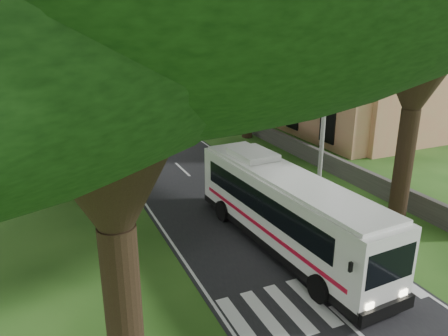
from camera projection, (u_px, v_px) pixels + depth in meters
name	position (u px, v px, depth m)	size (l,w,h in m)	color
ground	(293.00, 272.00, 17.87)	(140.00, 140.00, 0.00)	#214714
road	(143.00, 133.00, 39.48)	(8.00, 120.00, 0.04)	black
crosswalk	(322.00, 299.00, 16.15)	(8.00, 3.00, 0.01)	silver
property_wall	(238.00, 120.00, 41.88)	(0.35, 50.00, 1.20)	#383533
church	(333.00, 73.00, 41.75)	(14.00, 24.00, 11.60)	tan
pole_near	(323.00, 128.00, 23.81)	(1.60, 0.24, 8.00)	gray
pole_mid	(195.00, 82.00, 41.10)	(1.60, 0.24, 8.00)	gray
pole_far	(143.00, 63.00, 58.39)	(1.60, 0.24, 8.00)	gray
tree_l_far	(21.00, 4.00, 52.38)	(14.15, 14.15, 14.58)	black
tree_r_mida	(249.00, 5.00, 34.69)	(14.58, 14.58, 14.07)	black
tree_r_far	(144.00, 9.00, 65.92)	(15.21, 15.21, 14.44)	black
coach_bus	(285.00, 209.00, 19.31)	(3.33, 11.91, 3.47)	white
distant_car_a	(88.00, 97.00, 53.66)	(1.42, 3.52, 1.20)	#9C9CA0
distant_car_b	(86.00, 90.00, 58.85)	(1.28, 3.68, 1.21)	navy
distant_car_c	(103.00, 77.00, 70.87)	(2.01, 4.93, 1.43)	maroon
pedestrian	(111.00, 186.00, 24.83)	(0.58, 0.38, 1.58)	black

